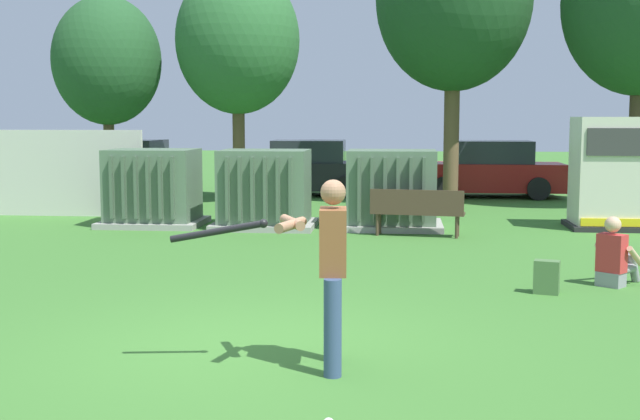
# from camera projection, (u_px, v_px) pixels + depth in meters

# --- Properties ---
(ground_plane) EXTENTS (96.00, 96.00, 0.00)m
(ground_plane) POSITION_uv_depth(u_px,v_px,m) (251.00, 348.00, 8.18)
(ground_plane) COLOR #3D752D
(fence_panel) EXTENTS (4.80, 0.12, 2.00)m
(fence_panel) POSITION_uv_depth(u_px,v_px,m) (42.00, 173.00, 19.12)
(fence_panel) COLOR beige
(fence_panel) RESTS_ON ground
(transformer_west) EXTENTS (2.10, 1.70, 1.62)m
(transformer_west) POSITION_uv_depth(u_px,v_px,m) (153.00, 188.00, 17.40)
(transformer_west) COLOR #9E9B93
(transformer_west) RESTS_ON ground
(transformer_mid_west) EXTENTS (2.10, 1.70, 1.62)m
(transformer_mid_west) POSITION_uv_depth(u_px,v_px,m) (265.00, 190.00, 17.05)
(transformer_mid_west) COLOR #9E9B93
(transformer_mid_west) RESTS_ON ground
(transformer_mid_east) EXTENTS (2.10, 1.70, 1.62)m
(transformer_mid_east) POSITION_uv_depth(u_px,v_px,m) (392.00, 190.00, 16.96)
(transformer_mid_east) COLOR #9E9B93
(transformer_mid_east) RESTS_ON ground
(generator_enclosure) EXTENTS (1.60, 1.40, 2.30)m
(generator_enclosure) POSITION_uv_depth(u_px,v_px,m) (609.00, 174.00, 16.88)
(generator_enclosure) COLOR #262626
(generator_enclosure) RESTS_ON ground
(park_bench) EXTENTS (1.84, 0.67, 0.92)m
(park_bench) POSITION_uv_depth(u_px,v_px,m) (417.00, 209.00, 15.78)
(park_bench) COLOR #4C3828
(park_bench) RESTS_ON ground
(batter) EXTENTS (1.61, 0.72, 1.74)m
(batter) POSITION_uv_depth(u_px,v_px,m) (327.00, 264.00, 7.43)
(batter) COLOR #384C75
(batter) RESTS_ON ground
(seated_spectator) EXTENTS (0.72, 0.76, 0.96)m
(seated_spectator) POSITION_uv_depth(u_px,v_px,m) (615.00, 258.00, 11.21)
(seated_spectator) COLOR gray
(seated_spectator) RESTS_ON ground
(backpack) EXTENTS (0.36, 0.32, 0.44)m
(backpack) POSITION_uv_depth(u_px,v_px,m) (547.00, 277.00, 10.70)
(backpack) COLOR #4C723F
(backpack) RESTS_ON ground
(tree_left) EXTENTS (2.88, 2.88, 5.50)m
(tree_left) POSITION_uv_depth(u_px,v_px,m) (107.00, 61.00, 21.89)
(tree_left) COLOR brown
(tree_left) RESTS_ON ground
(tree_center_left) EXTENTS (3.28, 3.28, 6.26)m
(tree_center_left) POSITION_uv_depth(u_px,v_px,m) (238.00, 41.00, 21.68)
(tree_center_left) COLOR brown
(tree_center_left) RESTS_ON ground
(parked_car_leftmost) EXTENTS (4.33, 2.19, 1.62)m
(parked_car_leftmost) POSITION_uv_depth(u_px,v_px,m) (123.00, 169.00, 24.63)
(parked_car_leftmost) COLOR silver
(parked_car_leftmost) RESTS_ON ground
(parked_car_left_of_center) EXTENTS (4.24, 1.99, 1.62)m
(parked_car_left_of_center) POSITION_uv_depth(u_px,v_px,m) (305.00, 170.00, 24.20)
(parked_car_left_of_center) COLOR black
(parked_car_left_of_center) RESTS_ON ground
(parked_car_right_of_center) EXTENTS (4.21, 1.94, 1.62)m
(parked_car_right_of_center) POSITION_uv_depth(u_px,v_px,m) (490.00, 171.00, 23.65)
(parked_car_right_of_center) COLOR maroon
(parked_car_right_of_center) RESTS_ON ground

